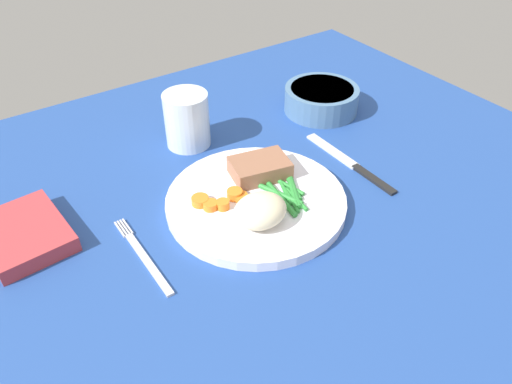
{
  "coord_description": "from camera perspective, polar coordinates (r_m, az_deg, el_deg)",
  "views": [
    {
      "loc": [
        -30.23,
        -51.35,
        50.75
      ],
      "look_at": [
        2.62,
        -3.37,
        4.6
      ],
      "focal_mm": 35.34,
      "sensor_mm": 36.0,
      "label": 1
    }
  ],
  "objects": [
    {
      "name": "dinner_plate",
      "position": [
        0.75,
        -0.0,
        -1.07
      ],
      "size": [
        26.95,
        26.95,
        1.6
      ],
      "primitive_type": "cylinder",
      "color": "white",
      "rests_on": "dining_table"
    },
    {
      "name": "water_glass",
      "position": [
        0.88,
        -7.78,
        7.72
      ],
      "size": [
        7.74,
        7.74,
        9.56
      ],
      "color": "silver",
      "rests_on": "dining_table"
    },
    {
      "name": "dining_table",
      "position": [
        0.78,
        -3.0,
        -1.49
      ],
      "size": [
        120.0,
        90.0,
        2.0
      ],
      "color": "#234793",
      "rests_on": "ground"
    },
    {
      "name": "napkin",
      "position": [
        0.76,
        -24.71,
        -4.32
      ],
      "size": [
        11.37,
        14.21,
        2.35
      ],
      "primitive_type": "cube",
      "rotation": [
        0.0,
        0.0,
        0.07
      ],
      "color": "#B2383D",
      "rests_on": "dining_table"
    },
    {
      "name": "green_beans",
      "position": [
        0.75,
        3.62,
        -0.15
      ],
      "size": [
        6.07,
        9.52,
        0.83
      ],
      "color": "#2D8C38",
      "rests_on": "dinner_plate"
    },
    {
      "name": "knife",
      "position": [
        0.86,
        10.74,
        3.14
      ],
      "size": [
        1.7,
        20.5,
        0.64
      ],
      "rotation": [
        0.0,
        0.0,
        -0.03
      ],
      "color": "black",
      "rests_on": "dining_table"
    },
    {
      "name": "salad_bowl",
      "position": [
        0.99,
        7.41,
        10.51
      ],
      "size": [
        14.17,
        14.17,
        4.82
      ],
      "color": "#4C7299",
      "rests_on": "dining_table"
    },
    {
      "name": "carrot_slices",
      "position": [
        0.74,
        -4.12,
        -0.92
      ],
      "size": [
        7.79,
        4.94,
        1.28
      ],
      "color": "orange",
      "rests_on": "dinner_plate"
    },
    {
      "name": "mashed_potatoes",
      "position": [
        0.69,
        0.61,
        -2.06
      ],
      "size": [
        7.69,
        6.51,
        4.16
      ],
      "primitive_type": "ellipsoid",
      "color": "beige",
      "rests_on": "dinner_plate"
    },
    {
      "name": "fork",
      "position": [
        0.7,
        -12.67,
        -7.04
      ],
      "size": [
        1.44,
        16.6,
        0.4
      ],
      "rotation": [
        0.0,
        0.0,
        -0.08
      ],
      "color": "silver",
      "rests_on": "dining_table"
    },
    {
      "name": "meat_portion",
      "position": [
        0.78,
        0.44,
        2.74
      ],
      "size": [
        9.9,
        7.9,
        2.75
      ],
      "primitive_type": "cube",
      "rotation": [
        0.0,
        0.0,
        -0.22
      ],
      "color": "#936047",
      "rests_on": "dinner_plate"
    }
  ]
}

